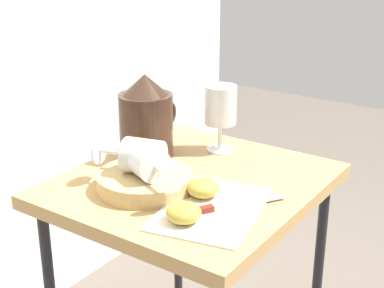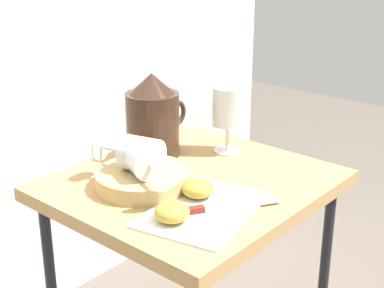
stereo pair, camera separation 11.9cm
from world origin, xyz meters
The scene contains 10 objects.
table centered at (0.00, 0.00, 0.61)m, with size 0.55×0.50×0.68m.
linen_napkin centered at (-0.10, -0.11, 0.68)m, with size 0.26×0.18×0.00m, color silver.
basket_tray centered at (-0.10, 0.05, 0.69)m, with size 0.20×0.20×0.04m, color tan.
pitcher centered at (0.05, 0.16, 0.76)m, with size 0.18×0.13×0.20m.
wine_glass_upright centered at (0.18, 0.04, 0.78)m, with size 0.08×0.08×0.16m.
wine_glass_tipped_near centered at (-0.10, 0.06, 0.75)m, with size 0.10×0.15×0.07m.
wine_glass_tipped_far centered at (-0.11, 0.03, 0.75)m, with size 0.12×0.16×0.07m.
apple_half_left centered at (-0.17, -0.10, 0.70)m, with size 0.07×0.07×0.04m, color #B29938.
apple_half_right centered at (-0.06, -0.07, 0.70)m, with size 0.07×0.07×0.04m, color #B29938.
knife centered at (-0.11, -0.12, 0.68)m, with size 0.21×0.14×0.01m.
Camera 1 is at (-0.91, -0.63, 1.17)m, focal length 52.90 mm.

